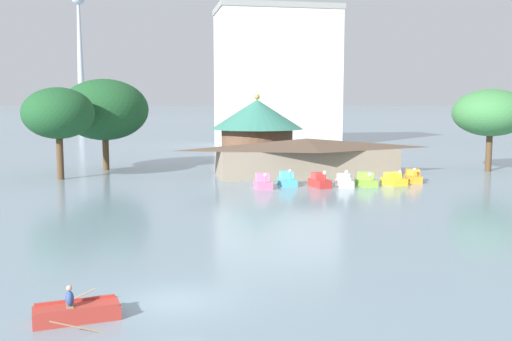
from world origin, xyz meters
name	(u,v)px	position (x,y,z in m)	size (l,w,h in m)	color
ground_plane	(176,301)	(0.00, 0.00, 0.00)	(2000.00, 2000.00, 0.00)	gray
rowboat_with_rower	(76,312)	(-3.78, -1.37, 0.31)	(3.31, 3.38, 1.45)	#B7382D
pedal_boat_pink	(263,182)	(9.68, 29.86, 0.55)	(1.44, 2.40, 1.54)	pink
pedal_boat_cyan	(287,180)	(12.31, 31.06, 0.56)	(1.47, 2.56, 1.72)	#4CB7CC
pedal_boat_red	(319,181)	(15.12, 29.50, 0.56)	(1.76, 2.66, 1.70)	red
pedal_boat_white	(344,181)	(17.65, 29.61, 0.49)	(1.70, 2.60, 1.70)	white
pedal_boat_lime	(366,180)	(19.91, 29.72, 0.51)	(1.69, 2.75, 1.39)	#8CCC3F
pedal_boat_yellow	(394,180)	(22.79, 29.67, 0.49)	(2.04, 2.55, 1.55)	yellow
pedal_boat_orange	(413,177)	(25.40, 30.95, 0.53)	(2.23, 2.78, 1.58)	orange
boathouse	(306,156)	(16.20, 38.08, 2.15)	(20.94, 7.41, 4.11)	gray
green_roof_pavilion	(257,129)	(12.67, 48.48, 4.72)	(11.62, 11.62, 9.06)	brown
shoreline_tree_tall_left	(58,113)	(-9.96, 39.83, 6.90)	(7.38, 7.38, 9.61)	brown
shoreline_tree_mid	(104,110)	(-5.84, 47.72, 7.15)	(10.30, 10.30, 10.78)	brown
shoreline_tree_right	(491,113)	(38.24, 37.94, 6.81)	(8.65, 8.65, 9.55)	brown
background_building_block	(276,77)	(23.11, 83.91, 12.72)	(22.28, 13.42, 25.39)	silver
distant_broadcast_tower	(79,21)	(-39.25, 346.22, 55.99)	(7.92, 7.92, 142.81)	#B7BCC6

